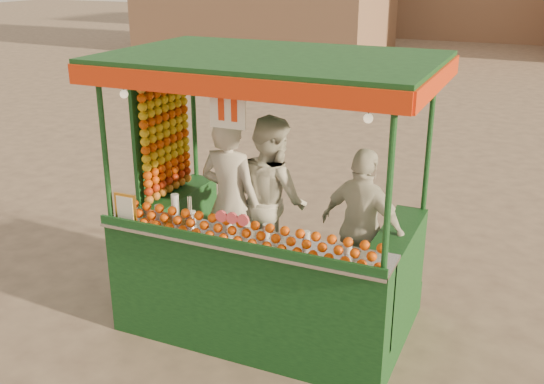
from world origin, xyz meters
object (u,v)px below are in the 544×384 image
at_px(vendor_left, 230,203).
at_px(vendor_middle, 272,199).
at_px(vendor_right, 362,228).
at_px(juice_cart, 259,245).

height_order(vendor_left, vendor_middle, vendor_left).
bearing_deg(vendor_right, vendor_left, 24.10).
relative_size(juice_cart, vendor_middle, 1.70).
xyz_separation_m(vendor_middle, vendor_right, (1.07, -0.13, -0.10)).
relative_size(juice_cart, vendor_right, 1.90).
distance_m(vendor_left, vendor_middle, 0.47).
height_order(vendor_middle, vendor_right, vendor_middle).
height_order(juice_cart, vendor_middle, juice_cart).
xyz_separation_m(juice_cart, vendor_right, (1.00, 0.35, 0.23)).
bearing_deg(vendor_right, juice_cart, 36.38).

